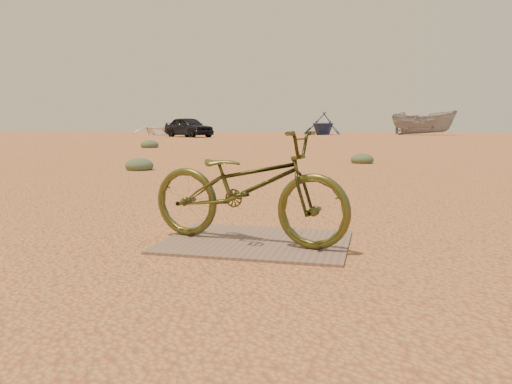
% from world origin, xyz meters
% --- Properties ---
extents(ground, '(120.00, 120.00, 0.00)m').
position_xyz_m(ground, '(0.00, 0.00, 0.00)').
color(ground, '#C68C49').
rests_on(ground, ground).
extents(plywood_board, '(1.50, 1.12, 0.02)m').
position_xyz_m(plywood_board, '(0.37, 0.04, 0.01)').
color(plywood_board, '#715E4A').
rests_on(plywood_board, ground).
extents(bicycle, '(1.80, 0.92, 0.90)m').
position_xyz_m(bicycle, '(0.30, -0.01, 0.47)').
color(bicycle, '#414419').
rests_on(bicycle, plywood_board).
extents(car, '(4.73, 3.92, 1.52)m').
position_xyz_m(car, '(-12.65, 31.93, 0.76)').
color(car, black).
rests_on(car, ground).
extents(boat_near_left, '(6.46, 6.60, 1.12)m').
position_xyz_m(boat_near_left, '(-17.77, 37.98, 0.56)').
color(boat_near_left, white).
rests_on(boat_near_left, ground).
extents(boat_far_left, '(4.31, 4.72, 2.11)m').
position_xyz_m(boat_far_left, '(-3.63, 42.60, 1.06)').
color(boat_far_left, navy).
rests_on(boat_far_left, ground).
extents(boat_mid_right, '(5.90, 3.19, 2.16)m').
position_xyz_m(boat_mid_right, '(5.25, 43.57, 1.08)').
color(boat_mid_right, gray).
rests_on(boat_mid_right, ground).
extents(kale_a, '(0.60, 0.60, 0.33)m').
position_xyz_m(kale_a, '(-3.61, 5.87, 0.00)').
color(kale_a, '#4C6041').
rests_on(kale_a, ground).
extents(kale_b, '(0.57, 0.57, 0.31)m').
position_xyz_m(kale_b, '(0.95, 8.91, 0.00)').
color(kale_b, '#4C6041').
rests_on(kale_b, ground).
extents(kale_c, '(0.75, 0.75, 0.41)m').
position_xyz_m(kale_c, '(-7.90, 15.30, 0.00)').
color(kale_c, '#4C6041').
rests_on(kale_c, ground).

